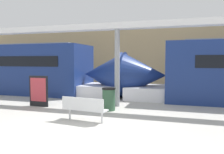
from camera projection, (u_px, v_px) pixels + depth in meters
name	position (u px, v px, depth m)	size (l,w,h in m)	color
ground_plane	(81.00, 133.00, 6.43)	(60.00, 60.00, 0.00)	#B2AFA8
station_wall	(143.00, 56.00, 17.54)	(56.00, 0.20, 5.00)	tan
train_right	(12.00, 70.00, 14.87)	(15.67, 2.93, 3.20)	navy
bench_near	(84.00, 107.00, 7.59)	(1.67, 0.64, 0.87)	silver
trash_bin	(109.00, 99.00, 9.37)	(0.58, 0.58, 0.97)	#2D5138
poster_board	(39.00, 91.00, 10.13)	(0.96, 0.07, 1.44)	black
support_column_near	(117.00, 68.00, 10.12)	(0.24, 0.24, 3.57)	gray
canopy_beam	(117.00, 26.00, 9.98)	(28.00, 0.60, 0.28)	silver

